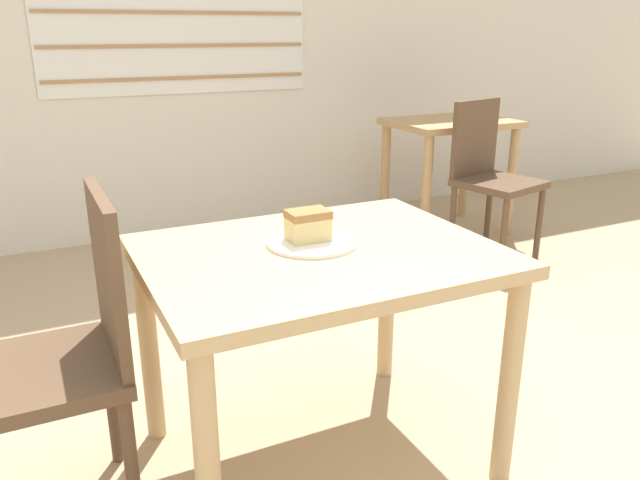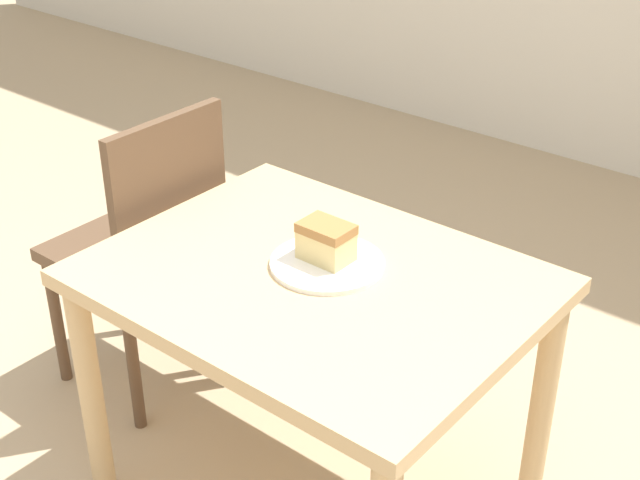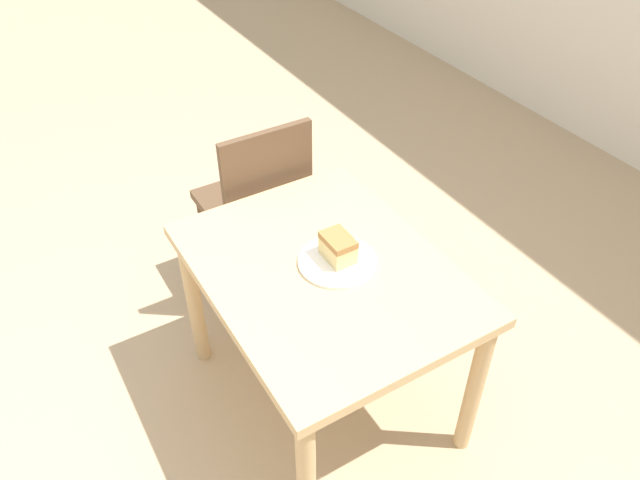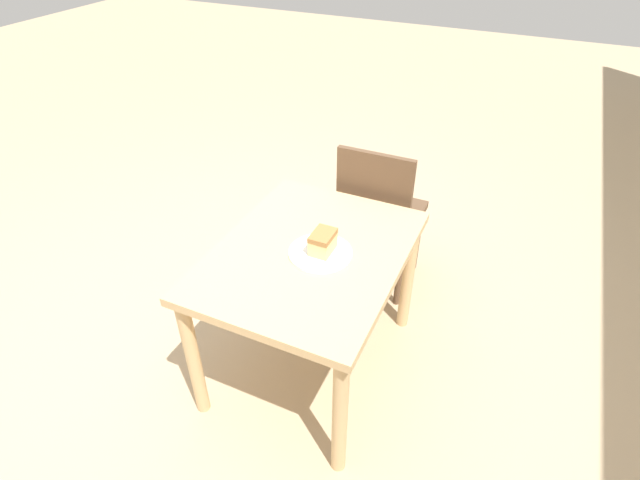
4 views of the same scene
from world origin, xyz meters
TOP-DOWN VIEW (x-y plane):
  - ground_plane at (0.00, 0.00)m, footprint 14.00×14.00m
  - dining_table_near at (0.06, 0.49)m, footprint 1.00×0.77m
  - chair_near_window at (-0.64, 0.57)m, footprint 0.42×0.42m
  - plate at (0.06, 0.54)m, footprint 0.27×0.27m
  - cake_slice at (0.05, 0.55)m, footprint 0.12×0.09m

SIDE VIEW (x-z plane):
  - ground_plane at x=0.00m, z-range 0.00..0.00m
  - chair_near_window at x=-0.64m, z-range 0.05..0.96m
  - dining_table_near at x=0.06m, z-range 0.25..0.96m
  - plate at x=0.06m, z-range 0.71..0.72m
  - cake_slice at x=0.05m, z-range 0.72..0.81m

